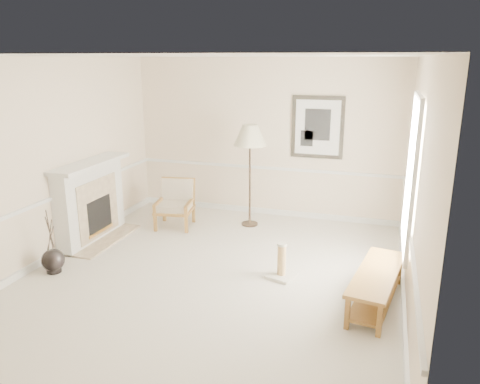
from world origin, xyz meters
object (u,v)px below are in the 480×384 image
(floor_vase, at_px, (53,261))
(floor_lamp, at_px, (250,138))
(scratching_post, at_px, (281,267))
(bench, at_px, (376,283))
(armchair, at_px, (176,201))

(floor_vase, height_order, floor_lamp, floor_lamp)
(floor_lamp, bearing_deg, scratching_post, -62.05)
(floor_vase, distance_m, bench, 4.32)
(floor_vase, bearing_deg, bench, 5.59)
(scratching_post, bearing_deg, armchair, 146.49)
(bench, bearing_deg, floor_vase, -174.41)
(armchair, distance_m, scratching_post, 2.71)
(armchair, xyz_separation_m, floor_lamp, (1.25, 0.40, 1.12))
(scratching_post, bearing_deg, floor_vase, -165.50)
(floor_vase, distance_m, scratching_post, 3.16)
(bench, bearing_deg, scratching_post, 163.38)
(armchair, height_order, bench, armchair)
(floor_vase, relative_size, bench, 0.59)
(scratching_post, bearing_deg, bench, -16.62)
(floor_vase, xyz_separation_m, floor_lamp, (2.06, 2.67, 1.40))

